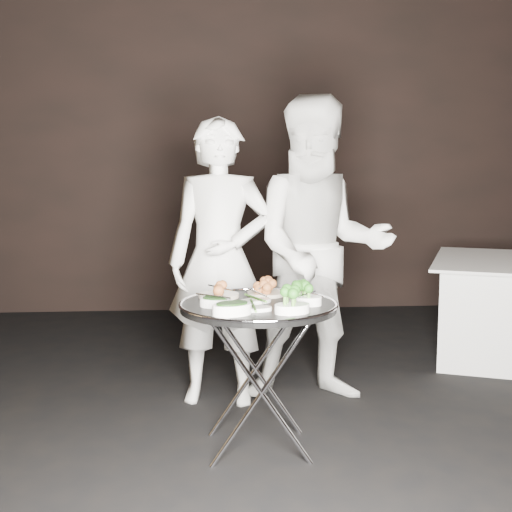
{
  "coord_description": "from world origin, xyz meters",
  "views": [
    {
      "loc": [
        -0.35,
        -3.16,
        1.45
      ],
      "look_at": [
        -0.08,
        0.36,
        0.95
      ],
      "focal_mm": 50.0,
      "sensor_mm": 36.0,
      "label": 1
    }
  ],
  "objects": [
    {
      "name": "potato_plate_b",
      "position": [
        -0.02,
        0.42,
        0.77
      ],
      "size": [
        0.2,
        0.2,
        0.07
      ],
      "rotation": [
        0.0,
        0.0,
        -0.12
      ],
      "color": "beige",
      "rests_on": "serving_tray"
    },
    {
      "name": "waiter_left",
      "position": [
        -0.25,
        0.95,
        0.84
      ],
      "size": [
        0.66,
        0.49,
        1.67
      ],
      "primitive_type": "imported",
      "rotation": [
        0.0,
        0.0,
        -0.16
      ],
      "color": "silver",
      "rests_on": "floor"
    },
    {
      "name": "serving_tray",
      "position": [
        -0.08,
        0.21,
        0.73
      ],
      "size": [
        0.77,
        0.77,
        0.04
      ],
      "color": "black",
      "rests_on": "tray_stand"
    },
    {
      "name": "asparagus_plate_b",
      "position": [
        -0.12,
        0.06,
        0.75
      ],
      "size": [
        0.17,
        0.1,
        0.04
      ],
      "rotation": [
        0.0,
        0.0,
        0.01
      ],
      "color": "white",
      "rests_on": "serving_tray"
    },
    {
      "name": "tray_stand",
      "position": [
        -0.08,
        0.21,
        0.4
      ],
      "size": [
        0.49,
        0.41,
        0.72
      ],
      "rotation": [
        0.0,
        0.0,
        0.14
      ],
      "color": "silver",
      "rests_on": "floor"
    },
    {
      "name": "floor",
      "position": [
        0.0,
        0.0,
        -0.03
      ],
      "size": [
        6.0,
        7.0,
        0.05
      ],
      "primitive_type": "cube",
      "color": "black",
      "rests_on": "ground"
    },
    {
      "name": "broccoli_bowl_b",
      "position": [
        0.06,
        -0.01,
        0.77
      ],
      "size": [
        0.19,
        0.16,
        0.07
      ],
      "rotation": [
        0.0,
        0.0,
        0.31
      ],
      "color": "white",
      "rests_on": "serving_tray"
    },
    {
      "name": "waiter_right",
      "position": [
        0.34,
        0.94,
        0.9
      ],
      "size": [
        0.89,
        0.71,
        1.8
      ],
      "primitive_type": "imported",
      "rotation": [
        0.0,
        0.0,
        -0.03
      ],
      "color": "silver",
      "rests_on": "floor"
    },
    {
      "name": "greens_bowl",
      "position": [
        0.14,
        0.33,
        0.77
      ],
      "size": [
        0.12,
        0.12,
        0.07
      ],
      "rotation": [
        0.0,
        0.0,
        -0.24
      ],
      "color": "white",
      "rests_on": "serving_tray"
    },
    {
      "name": "broccoli_bowl_a",
      "position": [
        0.14,
        0.17,
        0.77
      ],
      "size": [
        0.2,
        0.17,
        0.07
      ],
      "rotation": [
        0.0,
        0.0,
        -0.32
      ],
      "color": "white",
      "rests_on": "serving_tray"
    },
    {
      "name": "spinach_bowl_a",
      "position": [
        -0.29,
        0.15,
        0.77
      ],
      "size": [
        0.18,
        0.14,
        0.06
      ],
      "rotation": [
        0.0,
        0.0,
        -0.33
      ],
      "color": "white",
      "rests_on": "serving_tray"
    },
    {
      "name": "wall_back",
      "position": [
        0.0,
        3.52,
        1.5
      ],
      "size": [
        6.0,
        0.05,
        3.0
      ],
      "primitive_type": "cube",
      "color": "black",
      "rests_on": "floor"
    },
    {
      "name": "serving_utensils",
      "position": [
        -0.06,
        0.28,
        0.79
      ],
      "size": [
        0.59,
        0.43,
        0.01
      ],
      "color": "silver",
      "rests_on": "serving_tray"
    },
    {
      "name": "spinach_bowl_b",
      "position": [
        -0.22,
        -0.02,
        0.77
      ],
      "size": [
        0.22,
        0.18,
        0.08
      ],
      "rotation": [
        0.0,
        0.0,
        0.37
      ],
      "color": "white",
      "rests_on": "serving_tray"
    },
    {
      "name": "asparagus_plate_a",
      "position": [
        -0.09,
        0.23,
        0.75
      ],
      "size": [
        0.19,
        0.15,
        0.03
      ],
      "rotation": [
        0.0,
        0.0,
        0.42
      ],
      "color": "white",
      "rests_on": "serving_tray"
    },
    {
      "name": "potato_plate_a",
      "position": [
        -0.27,
        0.38,
        0.77
      ],
      "size": [
        0.21,
        0.21,
        0.08
      ],
      "rotation": [
        0.0,
        0.0,
        -0.22
      ],
      "color": "beige",
      "rests_on": "serving_tray"
    }
  ]
}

